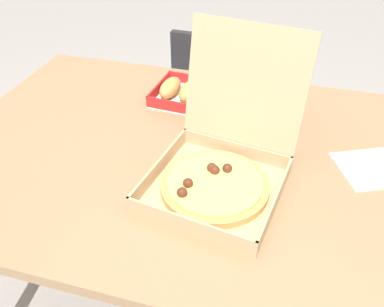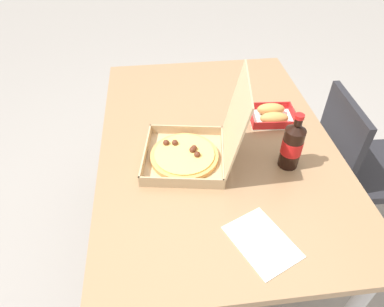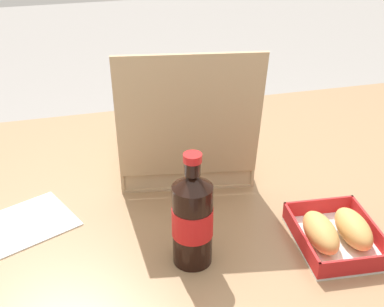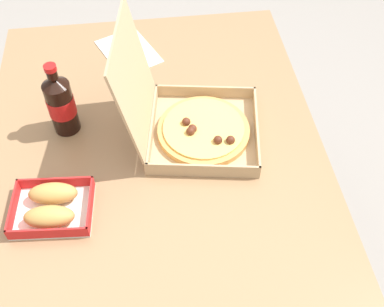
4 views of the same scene
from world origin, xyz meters
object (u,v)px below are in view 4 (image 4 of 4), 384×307
(pizza_box_open, at_px, (192,122))
(paper_menu, at_px, (129,52))
(cola_bottle, at_px, (61,104))
(bread_side_box, at_px, (52,206))

(pizza_box_open, xyz_separation_m, paper_menu, (0.38, 0.16, -0.05))
(pizza_box_open, bearing_deg, paper_menu, 22.81)
(paper_menu, bearing_deg, pizza_box_open, 178.52)
(cola_bottle, bearing_deg, paper_menu, -30.15)
(pizza_box_open, relative_size, bread_side_box, 1.99)
(bread_side_box, bearing_deg, pizza_box_open, -60.11)
(pizza_box_open, bearing_deg, cola_bottle, 78.75)
(bread_side_box, relative_size, cola_bottle, 0.90)
(bread_side_box, height_order, cola_bottle, cola_bottle)
(bread_side_box, distance_m, cola_bottle, 0.29)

